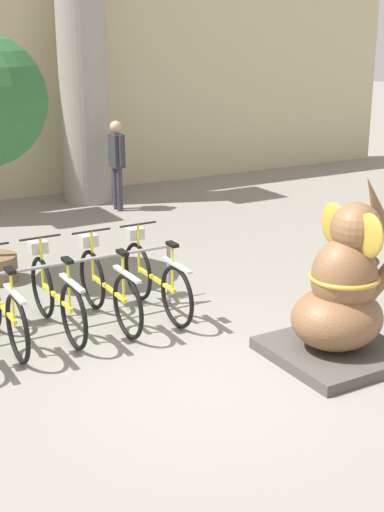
# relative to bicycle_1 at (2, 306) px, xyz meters

# --- Properties ---
(ground_plane) EXTENTS (60.00, 60.00, 0.00)m
(ground_plane) POSITION_rel_bicycle_1_xyz_m (1.48, -1.85, -0.42)
(ground_plane) COLOR gray
(column_right) EXTENTS (1.15, 1.15, 5.16)m
(column_right) POSITION_rel_bicycle_1_xyz_m (3.30, 5.75, 2.20)
(column_right) COLOR gray
(column_right) RESTS_ON ground_plane
(bike_rack) EXTENTS (3.03, 0.05, 0.77)m
(bike_rack) POSITION_rel_bicycle_1_xyz_m (0.61, 0.10, 0.17)
(bike_rack) COLOR gray
(bike_rack) RESTS_ON ground_plane
(bicycle_1) EXTENTS (0.48, 1.74, 0.99)m
(bicycle_1) POSITION_rel_bicycle_1_xyz_m (0.00, 0.00, 0.00)
(bicycle_1) COLOR black
(bicycle_1) RESTS_ON ground_plane
(bicycle_2) EXTENTS (0.48, 1.74, 0.99)m
(bicycle_2) POSITION_rel_bicycle_1_xyz_m (0.61, 0.02, 0.00)
(bicycle_2) COLOR black
(bicycle_2) RESTS_ON ground_plane
(bicycle_3) EXTENTS (0.48, 1.74, 0.99)m
(bicycle_3) POSITION_rel_bicycle_1_xyz_m (1.21, -0.02, 0.00)
(bicycle_3) COLOR black
(bicycle_3) RESTS_ON ground_plane
(bicycle_4) EXTENTS (0.48, 1.74, 0.99)m
(bicycle_4) POSITION_rel_bicycle_1_xyz_m (1.82, -0.02, 0.00)
(bicycle_4) COLOR black
(bicycle_4) RESTS_ON ground_plane
(elephant_statue) EXTENTS (1.27, 1.27, 1.91)m
(elephant_statue) POSITION_rel_bicycle_1_xyz_m (2.91, -2.06, 0.23)
(elephant_statue) COLOR #4C4742
(elephant_statue) RESTS_ON ground_plane
(person_pedestrian) EXTENTS (0.22, 0.47, 1.65)m
(person_pedestrian) POSITION_rel_bicycle_1_xyz_m (3.49, 4.78, 0.57)
(person_pedestrian) COLOR #383342
(person_pedestrian) RESTS_ON ground_plane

